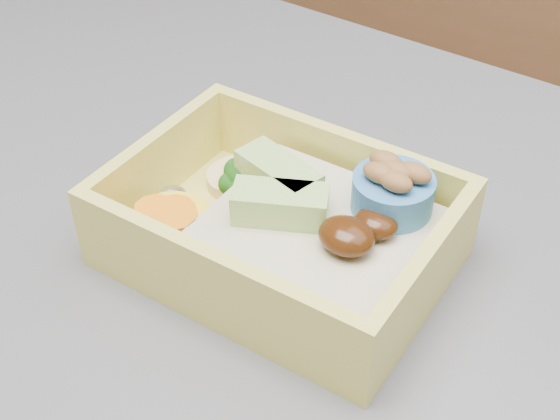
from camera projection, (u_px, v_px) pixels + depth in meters
The scene contains 1 object.
bento_box at pixel (290, 228), 0.44m from camera, with size 0.19×0.14×0.07m.
Camera 1 is at (0.24, -0.24, 1.24)m, focal length 50.00 mm.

